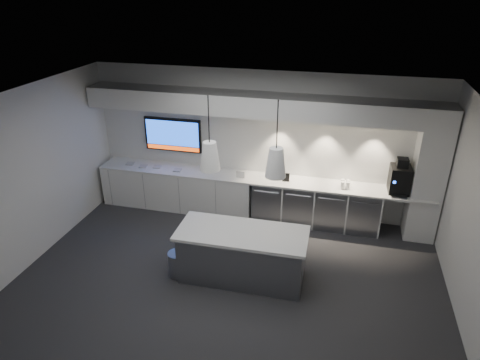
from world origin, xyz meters
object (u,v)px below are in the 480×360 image
(wall_tv, at_px, (173,135))
(bin, at_px, (178,264))
(coffee_machine, at_px, (400,178))
(island, at_px, (242,255))

(wall_tv, xyz_separation_m, bin, (1.03, -2.54, -1.34))
(bin, distance_m, coffee_machine, 4.37)
(wall_tv, distance_m, bin, 3.05)
(bin, bearing_deg, island, 10.76)
(island, relative_size, bin, 4.81)
(island, bearing_deg, wall_tv, 130.97)
(bin, relative_size, coffee_machine, 0.65)
(wall_tv, distance_m, coffee_machine, 4.64)
(wall_tv, bearing_deg, bin, -68.01)
(bin, height_order, coffee_machine, coffee_machine)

